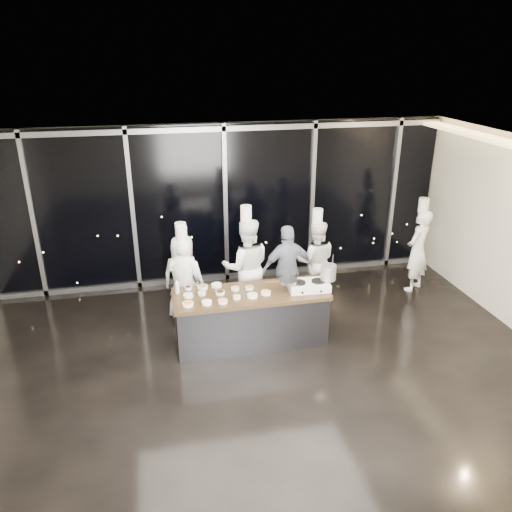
# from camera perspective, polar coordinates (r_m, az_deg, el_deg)

# --- Properties ---
(ground) EXTENTS (9.00, 9.00, 0.00)m
(ground) POSITION_cam_1_polar(r_m,az_deg,el_deg) (7.67, 0.79, -13.22)
(ground) COLOR black
(ground) RESTS_ON ground
(room_shell) EXTENTS (9.02, 7.02, 3.21)m
(room_shell) POSITION_cam_1_polar(r_m,az_deg,el_deg) (6.64, 2.38, 2.86)
(room_shell) COLOR beige
(room_shell) RESTS_ON ground
(window_wall) EXTENTS (8.90, 0.11, 3.20)m
(window_wall) POSITION_cam_1_polar(r_m,az_deg,el_deg) (10.01, -3.54, 5.83)
(window_wall) COLOR black
(window_wall) RESTS_ON ground
(demo_counter) EXTENTS (2.46, 0.86, 0.90)m
(demo_counter) POSITION_cam_1_polar(r_m,az_deg,el_deg) (8.16, -0.60, -7.01)
(demo_counter) COLOR #333237
(demo_counter) RESTS_ON ground
(stove) EXTENTS (0.67, 0.45, 0.14)m
(stove) POSITION_cam_1_polar(r_m,az_deg,el_deg) (8.08, 6.01, -3.37)
(stove) COLOR white
(stove) RESTS_ON demo_counter
(frying_pan) EXTENTS (0.54, 0.32, 0.05)m
(frying_pan) POSITION_cam_1_polar(r_m,az_deg,el_deg) (7.97, 3.67, -2.84)
(frying_pan) COLOR gray
(frying_pan) RESTS_ON stove
(stock_pot) EXTENTS (0.26, 0.26, 0.25)m
(stock_pot) POSITION_cam_1_polar(r_m,az_deg,el_deg) (8.10, 8.27, -1.87)
(stock_pot) COLOR #B9B8BB
(stock_pot) RESTS_ON stove
(prep_bowls) EXTENTS (1.40, 0.73, 0.05)m
(prep_bowls) POSITION_cam_1_polar(r_m,az_deg,el_deg) (7.88, -4.22, -4.32)
(prep_bowls) COLOR white
(prep_bowls) RESTS_ON demo_counter
(squeeze_bottle) EXTENTS (0.07, 0.07, 0.24)m
(squeeze_bottle) POSITION_cam_1_polar(r_m,az_deg,el_deg) (7.98, -9.01, -3.48)
(squeeze_bottle) COLOR silver
(squeeze_bottle) RESTS_ON demo_counter
(chef_far_left) EXTENTS (0.62, 0.47, 1.76)m
(chef_far_left) POSITION_cam_1_polar(r_m,az_deg,el_deg) (8.74, -8.20, -2.65)
(chef_far_left) COLOR white
(chef_far_left) RESTS_ON ground
(chef_left) EXTENTS (0.90, 0.77, 1.79)m
(chef_left) POSITION_cam_1_polar(r_m,az_deg,el_deg) (8.83, -8.28, -2.37)
(chef_left) COLOR white
(chef_left) RESTS_ON ground
(chef_center) EXTENTS (0.93, 0.75, 2.03)m
(chef_center) POSITION_cam_1_polar(r_m,az_deg,el_deg) (8.85, -1.10, -1.21)
(chef_center) COLOR white
(chef_center) RESTS_ON ground
(guest) EXTENTS (1.00, 0.49, 1.65)m
(guest) POSITION_cam_1_polar(r_m,az_deg,el_deg) (8.97, 3.63, -1.52)
(guest) COLOR #151F3B
(guest) RESTS_ON ground
(chef_right) EXTENTS (0.89, 0.76, 1.81)m
(chef_right) POSITION_cam_1_polar(r_m,az_deg,el_deg) (9.44, 6.79, -0.50)
(chef_right) COLOR white
(chef_right) RESTS_ON ground
(chef_side) EXTENTS (0.72, 0.67, 1.89)m
(chef_side) POSITION_cam_1_polar(r_m,az_deg,el_deg) (10.25, 17.98, 0.71)
(chef_side) COLOR white
(chef_side) RESTS_ON ground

